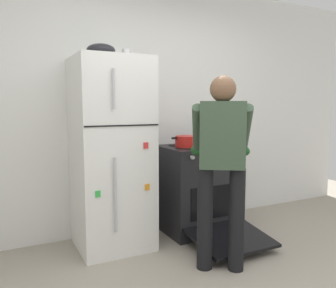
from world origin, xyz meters
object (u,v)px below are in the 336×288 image
(person_cook, at_px, (222,156))
(coffee_mug, at_px, (126,54))
(stove_range, at_px, (198,189))
(pepper_mill, at_px, (210,134))
(red_pot, at_px, (187,141))
(mixing_bowl, at_px, (101,50))
(refrigerator, at_px, (111,154))

(person_cook, bearing_deg, coffee_mug, 118.17)
(coffee_mug, bearing_deg, stove_range, -4.99)
(pepper_mill, bearing_deg, red_pot, -151.48)
(stove_range, height_order, person_cook, person_cook)
(red_pot, relative_size, pepper_mill, 1.77)
(coffee_mug, relative_size, mixing_bowl, 0.43)
(coffee_mug, xyz_separation_m, mixing_bowl, (-0.26, -0.05, 0.01))
(refrigerator, xyz_separation_m, pepper_mill, (1.26, 0.20, 0.13))
(refrigerator, relative_size, mixing_bowl, 6.95)
(refrigerator, height_order, person_cook, refrigerator)
(mixing_bowl, bearing_deg, red_pot, -3.25)
(pepper_mill, xyz_separation_m, mixing_bowl, (-1.34, -0.20, 0.84))
(person_cook, height_order, pepper_mill, person_cook)
(person_cook, distance_m, coffee_mug, 1.37)
(refrigerator, distance_m, stove_range, 1.06)
(person_cook, bearing_deg, mixing_bowl, 131.13)
(coffee_mug, height_order, mixing_bowl, mixing_bowl)
(stove_range, distance_m, red_pot, 0.56)
(pepper_mill, height_order, mixing_bowl, mixing_bowl)
(coffee_mug, bearing_deg, refrigerator, -164.60)
(mixing_bowl, bearing_deg, pepper_mill, 8.48)
(refrigerator, bearing_deg, coffee_mug, 15.40)
(refrigerator, relative_size, coffee_mug, 16.14)
(red_pot, bearing_deg, refrigerator, 176.45)
(mixing_bowl, bearing_deg, person_cook, -48.87)
(stove_range, distance_m, person_cook, 1.02)
(refrigerator, bearing_deg, mixing_bowl, 179.78)
(person_cook, relative_size, red_pot, 4.64)
(person_cook, height_order, coffee_mug, coffee_mug)
(stove_range, distance_m, pepper_mill, 0.68)
(refrigerator, height_order, mixing_bowl, mixing_bowl)
(refrigerator, distance_m, coffee_mug, 0.97)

